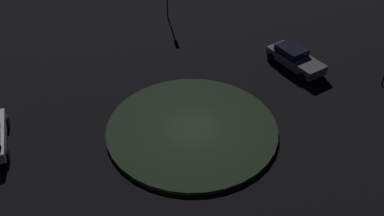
# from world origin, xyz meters

# --- Properties ---
(ground_plane) EXTENTS (117.11, 117.11, 0.00)m
(ground_plane) POSITION_xyz_m (0.00, 0.00, 0.00)
(ground_plane) COLOR black
(roundabout_island) EXTENTS (10.67, 10.67, 0.25)m
(roundabout_island) POSITION_xyz_m (0.00, 0.00, 0.12)
(roundabout_island) COLOR #263823
(roundabout_island) RESTS_ON ground_plane
(car_grey) EXTENTS (4.77, 4.21, 1.49)m
(car_grey) POSITION_xyz_m (7.68, -7.23, 0.78)
(car_grey) COLOR slate
(car_grey) RESTS_ON ground_plane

